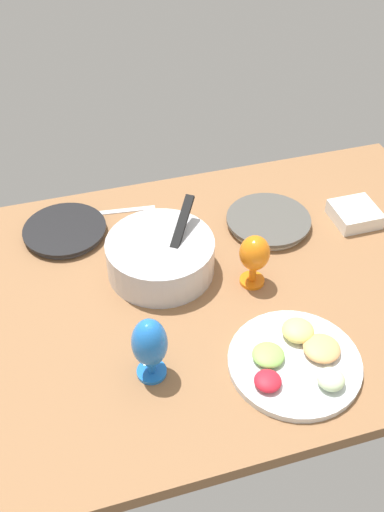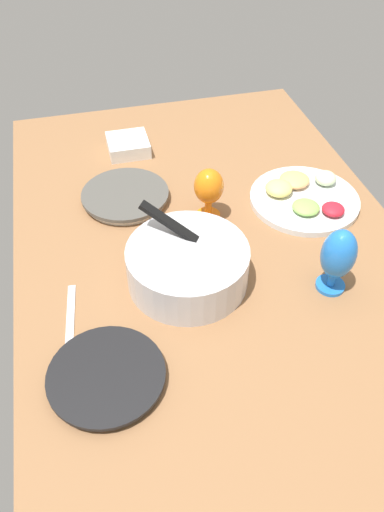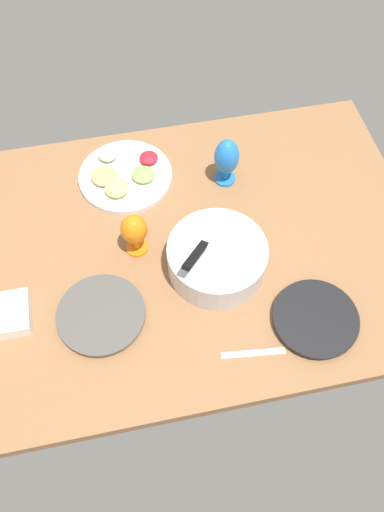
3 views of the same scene
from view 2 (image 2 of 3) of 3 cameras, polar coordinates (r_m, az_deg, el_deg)
The scene contains 9 objects.
ground_plane at distance 138.81cm, azimuth 2.25°, elevation 1.05°, with size 160.00×104.00×4.00cm, color #8C603D.
dinner_plate_left at distance 109.65cm, azimuth -9.52°, elevation -13.15°, with size 24.64×24.64×2.47cm.
dinner_plate_right at distance 151.56cm, azimuth -7.45°, elevation 6.64°, with size 25.51×25.51×2.85cm.
mixing_bowl at distance 123.03cm, azimuth -0.50°, elevation -0.93°, with size 29.62×29.62×17.84cm.
fruit_platter at distance 153.40cm, azimuth 12.37°, elevation 6.53°, with size 31.78×31.78×5.56cm.
hurricane_glass_orange at distance 139.25cm, azimuth 1.89°, elevation 7.53°, with size 8.14×8.14×15.71cm.
hurricane_glass_blue at distance 122.84cm, azimuth 16.01°, elevation -0.01°, with size 8.22×8.22×17.86cm.
square_bowl_white at distance 173.00cm, azimuth -7.16°, elevation 12.26°, with size 13.13×13.13×4.58cm.
fork_by_left_plate at distance 122.83cm, azimuth -13.42°, elevation -6.26°, with size 18.00×1.80×0.60cm, color silver.
Camera 2 is at (-97.33, 30.37, 92.20)cm, focal length 35.80 mm.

